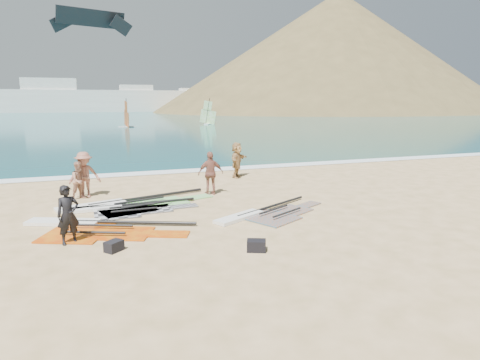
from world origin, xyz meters
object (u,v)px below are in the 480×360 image
object	(u,v)px
beachgoer_left	(80,180)
beachgoer_back	(211,173)
rig_green	(127,204)
beachgoer_right	(237,160)
rig_grey	(121,209)
rig_red	(91,228)
gear_bag_near	(114,246)
gear_bag_far	(256,246)
beachgoer_mid	(85,175)
person_wetsuit	(68,215)
rig_orange	(265,214)

from	to	relation	value
beachgoer_left	beachgoer_back	bearing A→B (deg)	-39.74
rig_green	beachgoer_right	bearing A→B (deg)	18.83
rig_grey	rig_red	distance (m)	2.30
rig_grey	gear_bag_near	distance (m)	4.39
beachgoer_back	beachgoer_right	distance (m)	4.30
rig_red	gear_bag_far	distance (m)	5.75
rig_green	gear_bag_far	bearing A→B (deg)	-80.19
rig_grey	rig_green	xyz separation A→B (m)	(0.28, 0.69, 0.00)
gear_bag_near	beachgoer_mid	distance (m)	7.25
rig_red	beachgoer_back	size ratio (longest dim) A/B	2.85
rig_grey	rig_red	xyz separation A→B (m)	(-1.07, -2.04, 0.00)
gear_bag_near	person_wetsuit	bearing A→B (deg)	138.65
rig_grey	rig_orange	distance (m)	5.59
rig_grey	beachgoer_right	world-z (taller)	beachgoer_right
beachgoer_left	beachgoer_mid	size ratio (longest dim) A/B	0.81
gear_bag_far	beachgoer_right	world-z (taller)	beachgoer_right
gear_bag_far	gear_bag_near	bearing A→B (deg)	161.09
gear_bag_near	beachgoer_left	bearing A→B (deg)	99.27
person_wetsuit	beachgoer_back	distance (m)	7.37
rig_green	beachgoer_back	world-z (taller)	beachgoer_back
gear_bag_near	beachgoer_right	bearing A→B (deg)	53.90
gear_bag_far	beachgoer_mid	xyz separation A→B (m)	(-4.72, 8.44, 0.85)
beachgoer_mid	beachgoer_right	xyz separation A→B (m)	(7.77, 2.24, -0.03)
gear_bag_near	beachgoer_left	xyz separation A→B (m)	(-1.12, 6.87, 0.67)
gear_bag_far	beachgoer_left	distance (m)	9.56
person_wetsuit	beachgoer_right	xyz separation A→B (m)	(8.05, 8.32, 0.09)
gear_bag_near	beachgoer_left	world-z (taller)	beachgoer_left
gear_bag_near	gear_bag_far	world-z (taller)	gear_bag_far
rig_grey	gear_bag_far	distance (m)	6.61
rig_orange	beachgoer_left	xyz separation A→B (m)	(-6.54, 4.96, 0.77)
rig_red	beachgoer_mid	size ratio (longest dim) A/B	2.77
gear_bag_far	rig_red	bearing A→B (deg)	140.85
rig_green	gear_bag_far	distance (m)	7.09
rig_green	gear_bag_far	size ratio (longest dim) A/B	12.14
rig_grey	beachgoer_left	size ratio (longest dim) A/B	3.12
rig_red	beachgoer_back	world-z (taller)	beachgoer_back
rig_orange	beachgoer_right	distance (m)	7.67
gear_bag_near	gear_bag_far	bearing A→B (deg)	-18.91
person_wetsuit	rig_green	bearing A→B (deg)	44.40
rig_red	beachgoer_left	bearing A→B (deg)	118.01
gear_bag_near	beachgoer_right	world-z (taller)	beachgoer_right
beachgoer_left	beachgoer_back	distance (m)	5.62
beachgoer_back	beachgoer_right	size ratio (longest dim) A/B	1.00
rig_orange	rig_red	world-z (taller)	rig_red
rig_red	beachgoer_mid	xyz separation A→B (m)	(-0.26, 4.81, 0.95)
rig_grey	rig_orange	size ratio (longest dim) A/B	1.03
beachgoer_back	rig_red	bearing A→B (deg)	37.32
beachgoer_mid	gear_bag_near	bearing A→B (deg)	-83.89
gear_bag_far	beachgoer_left	xyz separation A→B (m)	(-4.92, 8.17, 0.66)
rig_green	person_wetsuit	size ratio (longest dim) A/B	3.62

